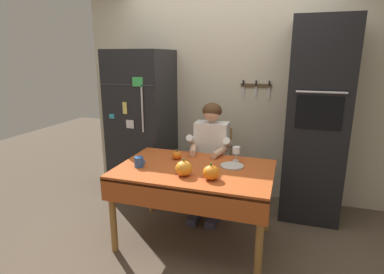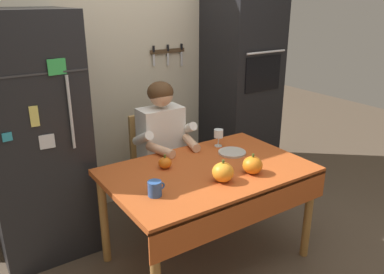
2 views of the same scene
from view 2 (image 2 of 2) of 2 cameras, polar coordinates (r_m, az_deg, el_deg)
name	(u,v)px [view 2 (image 2 of 2)]	position (r m, az deg, el deg)	size (l,w,h in m)	color
ground_plane	(214,264)	(3.04, 3.29, -18.14)	(10.00, 10.00, 0.00)	brown
back_wall_assembly	(132,63)	(3.62, -8.76, 10.68)	(3.70, 0.13, 2.60)	beige
refrigerator	(34,138)	(3.05, -22.26, -0.12)	(0.68, 0.71, 1.80)	black
wall_oven	(241,84)	(3.91, 7.18, 7.72)	(0.60, 0.64, 2.10)	black
dining_table	(210,181)	(2.74, 2.60, -6.44)	(1.40, 0.90, 0.74)	#9E6B33
chair_behind_person	(155,162)	(3.40, -5.45, -3.68)	(0.40, 0.40, 0.93)	tan
seated_person	(165,144)	(3.16, -3.94, -1.08)	(0.47, 0.55, 1.25)	#38384C
coffee_mug	(155,188)	(2.36, -5.47, -7.54)	(0.11, 0.08, 0.09)	#2D569E
wine_glass	(219,134)	(3.08, 3.92, 0.40)	(0.07, 0.07, 0.14)	white
pumpkin_large	(223,172)	(2.52, 4.57, -5.17)	(0.14, 0.14, 0.15)	orange
pumpkin_medium	(165,163)	(2.72, -3.99, -3.80)	(0.09, 0.09, 0.10)	orange
pumpkin_small	(253,165)	(2.66, 8.89, -4.10)	(0.14, 0.14, 0.14)	orange
serving_tray	(232,152)	(2.98, 5.91, -2.26)	(0.21, 0.21, 0.02)	#B7B2A8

